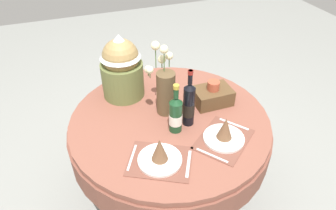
{
  "coord_description": "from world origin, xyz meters",
  "views": [
    {
      "loc": [
        -0.52,
        -1.4,
        2.0
      ],
      "look_at": [
        0.0,
        0.03,
        0.84
      ],
      "focal_mm": 32.62,
      "sensor_mm": 36.0,
      "label": 1
    }
  ],
  "objects_px": {
    "wine_bottle_centre": "(176,114)",
    "woven_basket_side_right": "(212,95)",
    "wine_bottle_left": "(189,104)",
    "place_setting_right": "(224,134)",
    "gift_tub_back_left": "(121,64)",
    "flower_vase": "(165,88)",
    "place_setting_left": "(160,155)",
    "dining_table": "(170,134)"
  },
  "relations": [
    {
      "from": "woven_basket_side_right",
      "to": "wine_bottle_left",
      "type": "bearing_deg",
      "value": -148.8
    },
    {
      "from": "place_setting_left",
      "to": "wine_bottle_left",
      "type": "relative_size",
      "value": 1.11
    },
    {
      "from": "place_setting_left",
      "to": "wine_bottle_centre",
      "type": "height_order",
      "value": "wine_bottle_centre"
    },
    {
      "from": "place_setting_right",
      "to": "wine_bottle_left",
      "type": "xyz_separation_m",
      "value": [
        -0.14,
        0.21,
        0.1
      ]
    },
    {
      "from": "woven_basket_side_right",
      "to": "wine_bottle_centre",
      "type": "bearing_deg",
      "value": -152.34
    },
    {
      "from": "wine_bottle_centre",
      "to": "gift_tub_back_left",
      "type": "xyz_separation_m",
      "value": [
        -0.2,
        0.47,
        0.12
      ]
    },
    {
      "from": "wine_bottle_left",
      "to": "wine_bottle_centre",
      "type": "xyz_separation_m",
      "value": [
        -0.1,
        -0.03,
        -0.02
      ]
    },
    {
      "from": "place_setting_right",
      "to": "flower_vase",
      "type": "distance_m",
      "value": 0.46
    },
    {
      "from": "place_setting_right",
      "to": "wine_bottle_centre",
      "type": "distance_m",
      "value": 0.3
    },
    {
      "from": "dining_table",
      "to": "flower_vase",
      "type": "distance_m",
      "value": 0.33
    },
    {
      "from": "wine_bottle_left",
      "to": "place_setting_right",
      "type": "bearing_deg",
      "value": -56.43
    },
    {
      "from": "wine_bottle_centre",
      "to": "gift_tub_back_left",
      "type": "bearing_deg",
      "value": 113.47
    },
    {
      "from": "dining_table",
      "to": "wine_bottle_centre",
      "type": "height_order",
      "value": "wine_bottle_centre"
    },
    {
      "from": "place_setting_right",
      "to": "wine_bottle_centre",
      "type": "height_order",
      "value": "wine_bottle_centre"
    },
    {
      "from": "woven_basket_side_right",
      "to": "dining_table",
      "type": "bearing_deg",
      "value": -170.1
    },
    {
      "from": "dining_table",
      "to": "woven_basket_side_right",
      "type": "relative_size",
      "value": 5.2
    },
    {
      "from": "flower_vase",
      "to": "woven_basket_side_right",
      "type": "height_order",
      "value": "flower_vase"
    },
    {
      "from": "dining_table",
      "to": "woven_basket_side_right",
      "type": "distance_m",
      "value": 0.38
    },
    {
      "from": "dining_table",
      "to": "flower_vase",
      "type": "bearing_deg",
      "value": 93.97
    },
    {
      "from": "gift_tub_back_left",
      "to": "dining_table",
      "type": "bearing_deg",
      "value": -59.35
    },
    {
      "from": "place_setting_right",
      "to": "wine_bottle_left",
      "type": "relative_size",
      "value": 1.13
    },
    {
      "from": "dining_table",
      "to": "gift_tub_back_left",
      "type": "height_order",
      "value": "gift_tub_back_left"
    },
    {
      "from": "wine_bottle_centre",
      "to": "woven_basket_side_right",
      "type": "relative_size",
      "value": 1.31
    },
    {
      "from": "flower_vase",
      "to": "wine_bottle_centre",
      "type": "xyz_separation_m",
      "value": [
        -0.0,
        -0.19,
        -0.06
      ]
    },
    {
      "from": "dining_table",
      "to": "wine_bottle_centre",
      "type": "relative_size",
      "value": 3.98
    },
    {
      "from": "wine_bottle_centre",
      "to": "gift_tub_back_left",
      "type": "distance_m",
      "value": 0.53
    },
    {
      "from": "wine_bottle_left",
      "to": "gift_tub_back_left",
      "type": "distance_m",
      "value": 0.54
    },
    {
      "from": "wine_bottle_left",
      "to": "flower_vase",
      "type": "bearing_deg",
      "value": 120.35
    },
    {
      "from": "wine_bottle_left",
      "to": "gift_tub_back_left",
      "type": "height_order",
      "value": "gift_tub_back_left"
    },
    {
      "from": "woven_basket_side_right",
      "to": "place_setting_right",
      "type": "bearing_deg",
      "value": -105.24
    },
    {
      "from": "place_setting_right",
      "to": "wine_bottle_left",
      "type": "distance_m",
      "value": 0.27
    },
    {
      "from": "dining_table",
      "to": "wine_bottle_left",
      "type": "bearing_deg",
      "value": -43.23
    },
    {
      "from": "flower_vase",
      "to": "place_setting_left",
      "type": "bearing_deg",
      "value": -112.77
    },
    {
      "from": "dining_table",
      "to": "place_setting_right",
      "type": "bearing_deg",
      "value": -52.07
    },
    {
      "from": "place_setting_left",
      "to": "flower_vase",
      "type": "xyz_separation_m",
      "value": [
        0.17,
        0.4,
        0.13
      ]
    },
    {
      "from": "place_setting_right",
      "to": "woven_basket_side_right",
      "type": "xyz_separation_m",
      "value": [
        0.1,
        0.35,
        0.01
      ]
    },
    {
      "from": "flower_vase",
      "to": "gift_tub_back_left",
      "type": "relative_size",
      "value": 1.03
    },
    {
      "from": "place_setting_left",
      "to": "gift_tub_back_left",
      "type": "relative_size",
      "value": 0.94
    },
    {
      "from": "flower_vase",
      "to": "wine_bottle_left",
      "type": "xyz_separation_m",
      "value": [
        0.1,
        -0.16,
        -0.03
      ]
    },
    {
      "from": "woven_basket_side_right",
      "to": "gift_tub_back_left",
      "type": "bearing_deg",
      "value": 150.8
    },
    {
      "from": "wine_bottle_centre",
      "to": "woven_basket_side_right",
      "type": "distance_m",
      "value": 0.38
    },
    {
      "from": "place_setting_left",
      "to": "flower_vase",
      "type": "relative_size",
      "value": 0.91
    }
  ]
}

